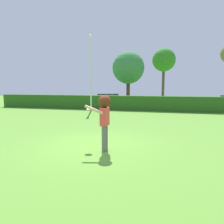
{
  "coord_description": "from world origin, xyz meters",
  "views": [
    {
      "loc": [
        2.25,
        -6.65,
        2.12
      ],
      "look_at": [
        0.49,
        0.62,
        1.15
      ],
      "focal_mm": 32.82,
      "sensor_mm": 36.0,
      "label": 1
    }
  ],
  "objects_px": {
    "frisbee": "(90,109)",
    "maple_tree": "(128,68)",
    "lamppost": "(91,70)",
    "oak_tree": "(164,60)",
    "person": "(104,114)",
    "parked_car_blue": "(108,99)"
  },
  "relations": [
    {
      "from": "lamppost",
      "to": "maple_tree",
      "type": "relative_size",
      "value": 1.05
    },
    {
      "from": "person",
      "to": "maple_tree",
      "type": "xyz_separation_m",
      "value": [
        -1.97,
        16.99,
        2.86
      ]
    },
    {
      "from": "oak_tree",
      "to": "frisbee",
      "type": "bearing_deg",
      "value": -97.14
    },
    {
      "from": "lamppost",
      "to": "oak_tree",
      "type": "relative_size",
      "value": 0.92
    },
    {
      "from": "parked_car_blue",
      "to": "oak_tree",
      "type": "height_order",
      "value": "oak_tree"
    },
    {
      "from": "frisbee",
      "to": "parked_car_blue",
      "type": "xyz_separation_m",
      "value": [
        -3.22,
        14.77,
        -0.63
      ]
    },
    {
      "from": "frisbee",
      "to": "maple_tree",
      "type": "distance_m",
      "value": 16.94
    },
    {
      "from": "parked_car_blue",
      "to": "maple_tree",
      "type": "distance_m",
      "value": 4.3
    },
    {
      "from": "lamppost",
      "to": "parked_car_blue",
      "type": "height_order",
      "value": "lamppost"
    },
    {
      "from": "frisbee",
      "to": "maple_tree",
      "type": "xyz_separation_m",
      "value": [
        -1.36,
        16.66,
        2.76
      ]
    },
    {
      "from": "frisbee",
      "to": "lamppost",
      "type": "distance_m",
      "value": 10.44
    },
    {
      "from": "lamppost",
      "to": "maple_tree",
      "type": "distance_m",
      "value": 7.32
    },
    {
      "from": "person",
      "to": "lamppost",
      "type": "relative_size",
      "value": 0.29
    },
    {
      "from": "lamppost",
      "to": "oak_tree",
      "type": "bearing_deg",
      "value": 60.75
    },
    {
      "from": "parked_car_blue",
      "to": "oak_tree",
      "type": "relative_size",
      "value": 0.67
    },
    {
      "from": "parked_car_blue",
      "to": "maple_tree",
      "type": "relative_size",
      "value": 0.76
    },
    {
      "from": "person",
      "to": "maple_tree",
      "type": "relative_size",
      "value": 0.31
    },
    {
      "from": "lamppost",
      "to": "person",
      "type": "bearing_deg",
      "value": -68.28
    },
    {
      "from": "person",
      "to": "parked_car_blue",
      "type": "relative_size",
      "value": 0.41
    },
    {
      "from": "lamppost",
      "to": "maple_tree",
      "type": "xyz_separation_m",
      "value": [
        2.01,
        7.01,
        0.66
      ]
    },
    {
      "from": "frisbee",
      "to": "oak_tree",
      "type": "distance_m",
      "value": 20.71
    },
    {
      "from": "oak_tree",
      "to": "maple_tree",
      "type": "xyz_separation_m",
      "value": [
        -3.89,
        -3.52,
        -1.13
      ]
    }
  ]
}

